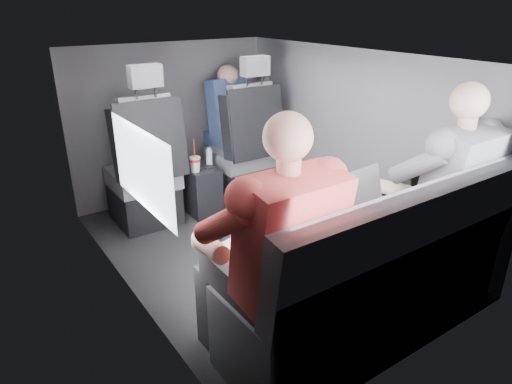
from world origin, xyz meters
TOP-DOWN VIEW (x-y plane):
  - floor at (0.00, 0.00)m, footprint 2.60×2.60m
  - ceiling at (0.00, 0.00)m, footprint 2.60×2.60m
  - panel_left at (-0.90, 0.00)m, footprint 0.02×2.60m
  - panel_right at (0.90, 0.00)m, footprint 0.02×2.60m
  - panel_front at (0.00, 1.30)m, footprint 1.80×0.02m
  - panel_back at (0.00, -1.30)m, footprint 1.80×0.02m
  - side_window at (-0.88, -0.30)m, footprint 0.02×0.75m
  - seatbelt at (0.45, 0.67)m, footprint 0.35×0.11m
  - front_seat_left at (-0.45, 0.84)m, footprint 0.52×0.58m
  - front_seat_right at (0.45, 0.84)m, footprint 0.52×0.58m
  - center_console at (0.00, 0.88)m, footprint 0.24×0.48m
  - rear_bench at (0.00, -1.06)m, footprint 1.60×0.57m
  - soda_cup at (-0.07, 0.74)m, footprint 0.09×0.09m
  - water_bottle at (0.10, 0.82)m, footprint 0.05×0.05m
  - laptop_white at (-0.54, -0.84)m, footprint 0.39×0.40m
  - laptop_silver at (0.03, -0.76)m, footprint 0.41×0.37m
  - laptop_black at (0.61, -0.82)m, footprint 0.39×0.36m
  - passenger_rear_left at (-0.58, -0.97)m, footprint 0.54×0.66m
  - passenger_rear_right at (0.57, -0.97)m, footprint 0.55×0.66m
  - passenger_front_right at (0.47, 1.10)m, footprint 0.37×0.37m

SIDE VIEW (x-z plane):
  - floor at x=0.00m, z-range 0.00..0.00m
  - center_console at x=0.00m, z-range 0.00..0.41m
  - rear_bench at x=0.00m, z-range -0.15..0.77m
  - front_seat_left at x=-0.45m, z-range -0.23..1.03m
  - front_seat_right at x=0.45m, z-range -0.23..1.03m
  - soda_cup at x=-0.07m, z-range 0.33..0.60m
  - water_bottle at x=0.10m, z-range 0.39..0.54m
  - laptop_white at x=-0.54m, z-range 0.51..0.76m
  - laptop_black at x=0.61m, z-range 0.51..0.77m
  - laptop_silver at x=0.03m, z-range 0.50..0.78m
  - passenger_rear_left at x=-0.58m, z-range 0.01..1.30m
  - passenger_rear_right at x=0.57m, z-range 0.01..1.30m
  - panel_left at x=-0.90m, z-range 0.00..1.35m
  - panel_right at x=0.90m, z-range 0.00..1.35m
  - panel_front at x=0.00m, z-range 0.00..1.35m
  - panel_back at x=0.00m, z-range 0.00..1.35m
  - passenger_front_right at x=0.47m, z-range 0.38..1.10m
  - seatbelt at x=0.45m, z-range 0.50..1.10m
  - side_window at x=-0.88m, z-range 0.69..1.11m
  - ceiling at x=0.00m, z-range 1.35..1.35m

